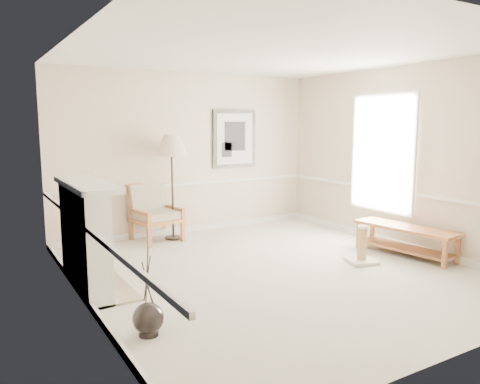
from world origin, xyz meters
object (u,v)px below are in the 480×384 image
bench (405,236)px  floor_vase (148,319)px  floor_lamp (172,148)px  armchair (153,210)px  scratching_post (362,251)px

bench → floor_vase: bearing=-171.9°
floor_vase → floor_lamp: floor_lamp is taller
floor_vase → armchair: (1.36, 3.51, 0.36)m
floor_vase → scratching_post: size_ratio=1.59×
armchair → bench: bearing=-53.4°
armchair → floor_vase: bearing=-119.9°
floor_lamp → scratching_post: 3.54m
scratching_post → floor_lamp: bearing=123.3°
floor_vase → scratching_post: floor_vase is taller
armchair → bench: 4.14m
bench → scratching_post: 0.86m
floor_vase → bench: floor_vase is taller
floor_lamp → bench: 4.03m
armchair → scratching_post: size_ratio=1.76×
floor_vase → bench: 4.35m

